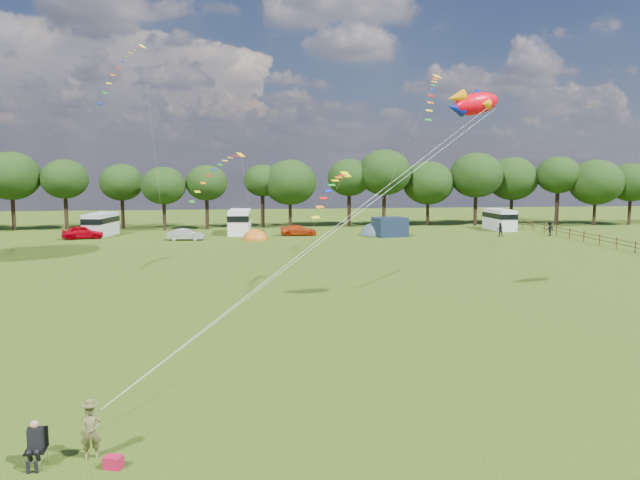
{
  "coord_description": "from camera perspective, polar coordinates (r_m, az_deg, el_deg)",
  "views": [
    {
      "loc": [
        -4.16,
        -26.81,
        8.24
      ],
      "look_at": [
        0.0,
        8.0,
        4.0
      ],
      "focal_mm": 35.0,
      "sensor_mm": 36.0,
      "label": 1
    }
  ],
  "objects": [
    {
      "name": "streamer_kite_a",
      "position": [
        57.6,
        -17.39,
        15.16
      ],
      "size": [
        3.27,
        5.59,
        5.75
      ],
      "rotation": [
        0.0,
        0.0,
        1.02
      ],
      "color": "#FDF016",
      "rests_on": "ground"
    },
    {
      "name": "kite_bag",
      "position": [
        18.91,
        -18.38,
        -18.72
      ],
      "size": [
        0.55,
        0.45,
        0.34
      ],
      "primitive_type": "cube",
      "rotation": [
        0.0,
        0.0,
        -0.3
      ],
      "color": "#AB1032",
      "rests_on": "ground"
    },
    {
      "name": "campervan_b",
      "position": [
        76.78,
        -19.41,
        1.41
      ],
      "size": [
        3.36,
        5.79,
        2.66
      ],
      "rotation": [
        0.0,
        0.0,
        1.37
      ],
      "color": "#BAB9BC",
      "rests_on": "ground"
    },
    {
      "name": "campervan_d",
      "position": [
        82.54,
        16.1,
        1.88
      ],
      "size": [
        2.6,
        5.48,
        2.62
      ],
      "rotation": [
        0.0,
        0.0,
        1.63
      ],
      "color": "silver",
      "rests_on": "ground"
    },
    {
      "name": "car_b",
      "position": [
        69.96,
        -12.18,
        0.5
      ],
      "size": [
        3.71,
        1.57,
        1.28
      ],
      "primitive_type": "imported",
      "rotation": [
        0.0,
        0.0,
        1.51
      ],
      "color": "#9A9BA2",
      "rests_on": "ground"
    },
    {
      "name": "kite_flyer",
      "position": [
        19.39,
        -20.21,
        -16.15
      ],
      "size": [
        0.64,
        0.49,
        1.56
      ],
      "primitive_type": "imported",
      "rotation": [
        0.0,
        0.0,
        0.22
      ],
      "color": "brown",
      "rests_on": "ground"
    },
    {
      "name": "campervan_c",
      "position": [
        75.32,
        -7.36,
        1.73
      ],
      "size": [
        2.84,
        5.99,
        2.87
      ],
      "rotation": [
        0.0,
        0.0,
        1.51
      ],
      "color": "white",
      "rests_on": "ground"
    },
    {
      "name": "streamer_kite_c",
      "position": [
        40.41,
        1.31,
        4.93
      ],
      "size": [
        3.21,
        4.94,
        2.81
      ],
      "rotation": [
        0.0,
        0.0,
        0.56
      ],
      "color": "#F0FC03",
      "rests_on": "ground"
    },
    {
      "name": "fish_kite",
      "position": [
        36.45,
        13.76,
        12.04
      ],
      "size": [
        3.57,
        1.9,
        1.87
      ],
      "rotation": [
        0.0,
        -0.21,
        0.26
      ],
      "color": "#F50011",
      "rests_on": "ground"
    },
    {
      "name": "walker_b",
      "position": [
        77.54,
        20.26,
        1.01
      ],
      "size": [
        1.24,
        0.92,
        1.75
      ],
      "primitive_type": "imported",
      "rotation": [
        0.0,
        0.0,
        3.54
      ],
      "color": "black",
      "rests_on": "ground"
    },
    {
      "name": "car_a",
      "position": [
        74.4,
        -20.88,
        0.66
      ],
      "size": [
        4.77,
        2.73,
        1.5
      ],
      "primitive_type": "imported",
      "rotation": [
        0.0,
        0.0,
        1.8
      ],
      "color": "#B2000E",
      "rests_on": "ground"
    },
    {
      "name": "awning_navy",
      "position": [
        72.52,
        6.4,
        1.2
      ],
      "size": [
        3.99,
        3.47,
        2.19
      ],
      "primitive_type": "cube",
      "rotation": [
        0.0,
        0.0,
        0.19
      ],
      "color": "#142138",
      "rests_on": "ground"
    },
    {
      "name": "tent_greyblue",
      "position": [
        74.01,
        5.16,
        0.49
      ],
      "size": [
        3.84,
        4.21,
        2.86
      ],
      "color": "slate",
      "rests_on": "ground"
    },
    {
      "name": "streamer_kite_b",
      "position": [
        49.69,
        -9.02,
        6.49
      ],
      "size": [
        4.27,
        4.72,
        3.8
      ],
      "rotation": [
        0.0,
        0.0,
        0.92
      ],
      "color": "#FFC200",
      "rests_on": "ground"
    },
    {
      "name": "streamer_kite_d",
      "position": [
        54.59,
        10.34,
        13.42
      ],
      "size": [
        2.79,
        5.1,
        4.33
      ],
      "rotation": [
        0.0,
        0.0,
        0.47
      ],
      "color": "orange",
      "rests_on": "ground"
    },
    {
      "name": "fence",
      "position": [
        71.58,
        23.58,
        0.27
      ],
      "size": [
        0.12,
        33.12,
        1.2
      ],
      "color": "#472D19",
      "rests_on": "ground"
    },
    {
      "name": "walker_a",
      "position": [
        75.11,
        16.12,
        0.92
      ],
      "size": [
        0.78,
        0.5,
        1.56
      ],
      "primitive_type": "imported",
      "rotation": [
        0.0,
        0.0,
        3.1
      ],
      "color": "black",
      "rests_on": "ground"
    },
    {
      "name": "camp_chair",
      "position": [
        19.51,
        -24.54,
        -16.18
      ],
      "size": [
        0.56,
        0.56,
        1.33
      ],
      "rotation": [
        0.0,
        0.0,
        0.06
      ],
      "color": "#99999E",
      "rests_on": "ground"
    },
    {
      "name": "tree_line",
      "position": [
        82.36,
        -0.22,
        5.58
      ],
      "size": [
        102.98,
        10.98,
        10.27
      ],
      "color": "black",
      "rests_on": "ground"
    },
    {
      "name": "tent_orange",
      "position": [
        69.31,
        -5.95,
        0.05
      ],
      "size": [
        2.94,
        3.22,
        2.3
      ],
      "color": "#C16217",
      "rests_on": "ground"
    },
    {
      "name": "car_c",
      "position": [
        72.96,
        -1.98,
        0.89
      ],
      "size": [
        4.19,
        1.96,
        1.23
      ],
      "primitive_type": "imported",
      "rotation": [
        0.0,
        0.0,
        1.51
      ],
      "color": "#BD360D",
      "rests_on": "ground"
    },
    {
      "name": "ground_plane",
      "position": [
        28.35,
        1.95,
        -10.0
      ],
      "size": [
        180.0,
        180.0,
        0.0
      ],
      "primitive_type": "plane",
      "color": "#1B310A",
      "rests_on": "ground"
    }
  ]
}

